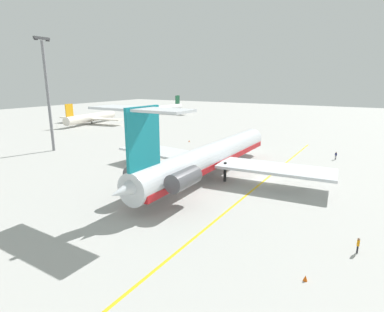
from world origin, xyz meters
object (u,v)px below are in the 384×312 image
object	(u,v)px
main_jetliner	(207,157)
ground_crew_near_tail	(336,155)
ground_crew_near_nose	(358,243)
safety_cone_tail	(189,141)
airliner_far_right	(163,109)
light_mast	(47,91)
airliner_mid_right	(93,117)
safety_cone_nose	(305,278)

from	to	relation	value
main_jetliner	ground_crew_near_tail	xyz separation A→B (m)	(26.60, -18.81, -2.74)
ground_crew_near_nose	safety_cone_tail	xyz separation A→B (m)	(41.90, 45.45, -0.79)
airliner_far_right	light_mast	xyz separation A→B (m)	(-88.15, -29.03, 12.16)
airliner_mid_right	light_mast	size ratio (longest dim) A/B	1.10
main_jetliner	light_mast	size ratio (longest dim) A/B	1.78
airliner_far_right	safety_cone_tail	xyz separation A→B (m)	(-60.79, -52.92, -2.45)
main_jetliner	ground_crew_near_nose	distance (m)	29.03
light_mast	safety_cone_nose	bearing A→B (deg)	-108.52
airliner_far_right	light_mast	world-z (taller)	light_mast
airliner_mid_right	safety_cone_tail	bearing A→B (deg)	-113.13
airliner_far_right	airliner_mid_right	bearing A→B (deg)	-0.15
ground_crew_near_tail	safety_cone_tail	world-z (taller)	ground_crew_near_tail
safety_cone_nose	light_mast	size ratio (longest dim) A/B	0.02
airliner_far_right	safety_cone_tail	distance (m)	80.64
airliner_far_right	safety_cone_nose	distance (m)	145.23
safety_cone_nose	safety_cone_tail	bearing A→B (deg)	40.22
airliner_far_right	safety_cone_nose	bearing A→B (deg)	42.89
airliner_mid_right	ground_crew_near_tail	bearing A→B (deg)	-108.11
airliner_far_right	safety_cone_nose	xyz separation A→B (m)	(-110.13, -94.65, -2.45)
main_jetliner	airliner_far_right	size ratio (longest dim) A/B	1.57
airliner_far_right	ground_crew_near_nose	size ratio (longest dim) A/B	18.30
airliner_mid_right	ground_crew_near_nose	distance (m)	114.53
ground_crew_near_nose	safety_cone_nose	world-z (taller)	ground_crew_near_nose
airliner_mid_right	airliner_far_right	distance (m)	47.52
safety_cone_tail	light_mast	distance (m)	39.15
airliner_mid_right	safety_cone_tail	distance (m)	56.52
airliner_far_right	ground_crew_near_nose	bearing A→B (deg)	45.98
safety_cone_nose	light_mast	bearing A→B (deg)	71.48
main_jetliner	light_mast	xyz separation A→B (m)	(0.18, 44.27, 11.02)
ground_crew_near_nose	ground_crew_near_tail	world-z (taller)	ground_crew_near_tail
main_jetliner	safety_cone_tail	size ratio (longest dim) A/B	88.32
light_mast	safety_cone_tail	bearing A→B (deg)	-41.13
main_jetliner	safety_cone_nose	distance (m)	30.72
ground_crew_near_nose	light_mast	distance (m)	72.19
ground_crew_near_nose	safety_cone_tail	distance (m)	61.83
airliner_mid_right	safety_cone_nose	distance (m)	115.17
airliner_mid_right	ground_crew_near_tail	size ratio (longest dim) A/B	16.92
main_jetliner	light_mast	distance (m)	45.62
safety_cone_tail	light_mast	bearing A→B (deg)	138.87
ground_crew_near_tail	ground_crew_near_nose	bearing A→B (deg)	-3.35
main_jetliner	airliner_far_right	xyz separation A→B (m)	(88.34, 73.30, -1.14)
ground_crew_near_tail	safety_cone_nose	xyz separation A→B (m)	(-48.40, -2.54, -0.85)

